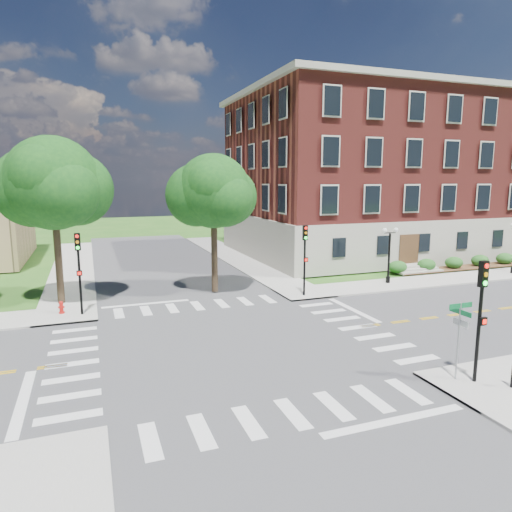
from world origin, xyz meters
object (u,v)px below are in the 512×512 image
object	(u,v)px
traffic_signal_se	(481,306)
street_sign_pole	(459,326)
traffic_signal_nw	(79,263)
fire_hydrant	(61,308)
twin_lamp_west	(389,252)
traffic_signal_ne	(305,251)

from	to	relation	value
traffic_signal_se	street_sign_pole	xyz separation A→B (m)	(-0.52, 0.46, -0.88)
street_sign_pole	traffic_signal_se	bearing A→B (deg)	-41.11
traffic_signal_nw	fire_hydrant	world-z (taller)	traffic_signal_nw
twin_lamp_west	fire_hydrant	distance (m)	23.18
fire_hydrant	traffic_signal_ne	bearing A→B (deg)	-4.07
traffic_signal_nw	fire_hydrant	bearing A→B (deg)	151.95
traffic_signal_se	fire_hydrant	world-z (taller)	traffic_signal_se
traffic_signal_se	traffic_signal_nw	world-z (taller)	same
traffic_signal_ne	fire_hydrant	world-z (taller)	traffic_signal_ne
traffic_signal_ne	traffic_signal_nw	xyz separation A→B (m)	(-14.23, 0.49, 0.00)
traffic_signal_se	twin_lamp_west	size ratio (longest dim) A/B	1.13
traffic_signal_se	traffic_signal_nw	size ratio (longest dim) A/B	1.00
traffic_signal_se	twin_lamp_west	bearing A→B (deg)	64.73
traffic_signal_nw	street_sign_pole	distance (m)	20.19
traffic_signal_nw	street_sign_pole	xyz separation A→B (m)	(14.01, -14.51, -0.88)
traffic_signal_nw	twin_lamp_west	xyz separation A→B (m)	(21.95, 0.75, -0.66)
twin_lamp_west	fire_hydrant	bearing A→B (deg)	-179.63
traffic_signal_ne	twin_lamp_west	size ratio (longest dim) A/B	1.13
street_sign_pole	twin_lamp_west	bearing A→B (deg)	62.50
street_sign_pole	fire_hydrant	xyz separation A→B (m)	(-15.14, 15.11, -1.84)
traffic_signal_nw	traffic_signal_se	bearing A→B (deg)	-45.84
traffic_signal_se	traffic_signal_ne	bearing A→B (deg)	91.22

